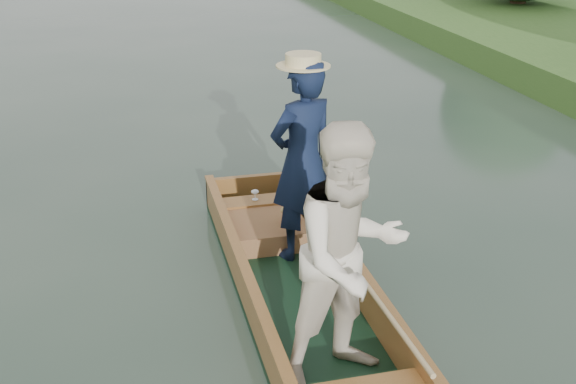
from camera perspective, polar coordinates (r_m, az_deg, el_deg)
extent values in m
plane|color=#283D30|center=(6.77, 1.23, -9.36)|extent=(120.00, 120.00, 0.00)
cube|color=black|center=(6.75, 1.23, -9.08)|extent=(1.10, 5.00, 0.08)
cube|color=#99612F|center=(6.55, -3.11, -8.15)|extent=(0.08, 5.00, 0.32)
cube|color=#99612F|center=(6.78, 5.45, -7.06)|extent=(0.08, 5.00, 0.32)
cube|color=#99612F|center=(8.80, -2.90, 0.33)|extent=(1.10, 0.08, 0.32)
cube|color=#99612F|center=(6.46, -3.14, -6.78)|extent=(0.10, 5.00, 0.04)
cube|color=#99612F|center=(6.70, 5.50, -5.72)|extent=(0.10, 5.00, 0.04)
cube|color=#99612F|center=(8.27, -2.16, -0.74)|extent=(0.94, 0.30, 0.05)
imported|color=black|center=(7.17, 1.15, 2.46)|extent=(0.88, 0.74, 2.06)
cylinder|color=beige|center=(6.88, 1.21, 10.22)|extent=(0.52, 0.52, 0.12)
imported|color=#EDE0C9|center=(5.36, 4.88, -5.09)|extent=(1.18, 1.02, 2.06)
cube|color=maroon|center=(7.87, -1.89, -2.90)|extent=(0.85, 0.90, 0.22)
sphere|color=tan|center=(7.75, 0.29, -1.52)|extent=(0.20, 0.20, 0.20)
sphere|color=tan|center=(7.68, 0.31, -0.52)|extent=(0.15, 0.15, 0.15)
sphere|color=tan|center=(7.64, -0.09, -0.11)|extent=(0.06, 0.06, 0.06)
sphere|color=tan|center=(7.66, 0.72, -0.03)|extent=(0.06, 0.06, 0.06)
sphere|color=tan|center=(7.63, 0.42, -0.81)|extent=(0.06, 0.06, 0.06)
sphere|color=tan|center=(7.70, -0.33, -1.45)|extent=(0.07, 0.07, 0.07)
sphere|color=tan|center=(7.74, 0.98, -1.31)|extent=(0.07, 0.07, 0.07)
sphere|color=tan|center=(7.74, -0.02, -2.23)|extent=(0.08, 0.08, 0.08)
sphere|color=tan|center=(7.77, 0.71, -2.15)|extent=(0.08, 0.08, 0.08)
cylinder|color=silver|center=(8.25, -2.62, -0.59)|extent=(0.07, 0.07, 0.01)
cylinder|color=silver|center=(8.23, -2.62, -0.33)|extent=(0.01, 0.01, 0.08)
ellipsoid|color=silver|center=(8.21, -2.63, 0.02)|extent=(0.09, 0.09, 0.05)
cylinder|color=tan|center=(6.77, 4.47, -4.94)|extent=(0.04, 3.94, 0.18)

